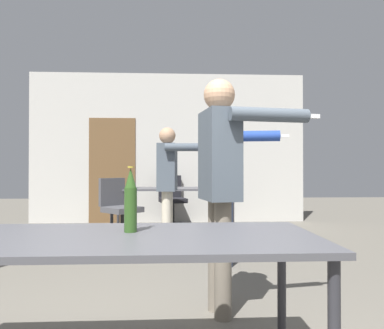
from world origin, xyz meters
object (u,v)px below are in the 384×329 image
at_px(person_near_casual, 221,171).
at_px(drink_cup, 174,185).
at_px(office_chair_mid_tucked, 119,211).
at_px(office_chair_side_rolled, 172,202).
at_px(person_center_tall, 168,176).
at_px(person_far_watching, 228,173).
at_px(beer_bottle, 131,201).

distance_m(person_near_casual, drink_cup, 3.53).
height_order(office_chair_mid_tucked, office_chair_side_rolled, office_chair_side_rolled).
bearing_deg(office_chair_side_rolled, person_near_casual, 81.67).
bearing_deg(person_center_tall, office_chair_side_rolled, -175.64).
relative_size(person_far_watching, person_center_tall, 1.05).
bearing_deg(drink_cup, person_center_tall, -93.53).
height_order(person_center_tall, drink_cup, person_center_tall).
height_order(person_center_tall, beer_bottle, person_center_tall).
distance_m(office_chair_mid_tucked, drink_cup, 1.08).
height_order(person_far_watching, drink_cup, person_far_watching).
xyz_separation_m(person_near_casual, beer_bottle, (-0.56, -0.81, -0.15)).
distance_m(person_center_tall, office_chair_side_rolled, 2.30).
bearing_deg(beer_bottle, office_chair_mid_tucked, 98.92).
distance_m(person_center_tall, person_near_casual, 2.18).
distance_m(office_chair_side_rolled, beer_bottle, 5.21).
bearing_deg(person_center_tall, drink_cup, -178.10).
distance_m(person_center_tall, drink_cup, 1.38).
height_order(person_far_watching, office_chair_mid_tucked, person_far_watching).
distance_m(person_far_watching, office_chair_side_rolled, 3.09).
bearing_deg(beer_bottle, person_far_watching, 69.72).
bearing_deg(person_center_tall, person_far_watching, 47.15).
xyz_separation_m(person_far_watching, person_near_casual, (-0.25, -1.40, 0.03)).
relative_size(person_near_casual, drink_cup, 15.28).
relative_size(person_far_watching, office_chair_side_rolled, 1.81).
xyz_separation_m(person_center_tall, beer_bottle, (-0.15, -2.95, -0.07)).
xyz_separation_m(person_far_watching, office_chair_side_rolled, (-0.62, 2.98, -0.57)).
distance_m(beer_bottle, drink_cup, 4.33).
bearing_deg(office_chair_mid_tucked, person_center_tall, 89.48).
height_order(person_near_casual, office_chair_side_rolled, person_near_casual).
xyz_separation_m(person_center_tall, drink_cup, (0.08, 1.37, -0.17)).
xyz_separation_m(person_center_tall, person_near_casual, (0.41, -2.14, 0.08)).
bearing_deg(drink_cup, person_far_watching, -74.71).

